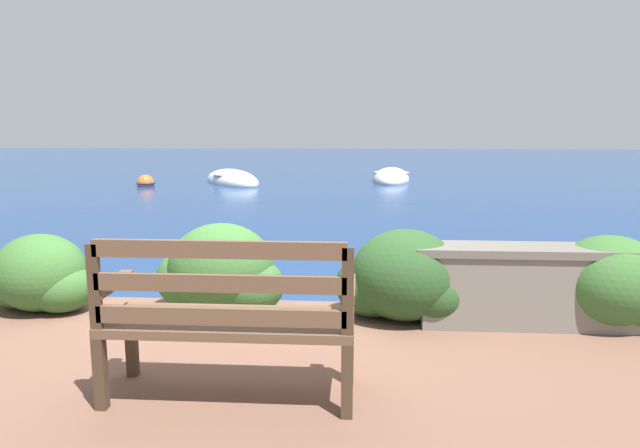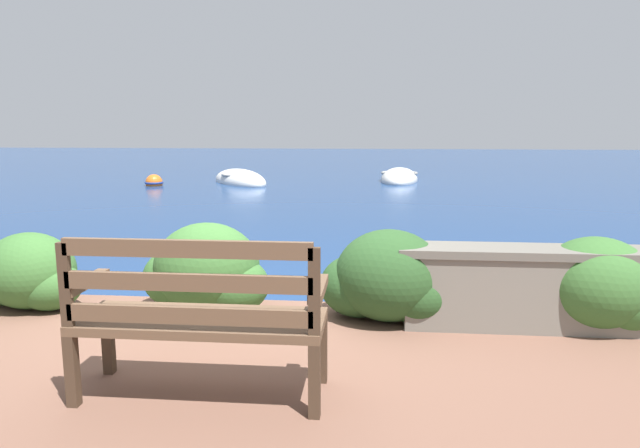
% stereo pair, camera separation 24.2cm
% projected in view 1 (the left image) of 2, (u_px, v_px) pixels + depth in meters
% --- Properties ---
extents(ground_plane, '(80.00, 80.00, 0.00)m').
position_uv_depth(ground_plane, '(245.00, 324.00, 5.00)').
color(ground_plane, navy).
extents(park_bench, '(1.38, 0.48, 0.93)m').
position_uv_depth(park_bench, '(227.00, 315.00, 3.07)').
color(park_bench, '#433123').
rests_on(park_bench, patio_terrace).
extents(stone_wall, '(2.38, 0.39, 0.61)m').
position_uv_depth(stone_wall, '(574.00, 286.00, 4.25)').
color(stone_wall, slate).
rests_on(stone_wall, patio_terrace).
extents(hedge_clump_left, '(0.93, 0.67, 0.63)m').
position_uv_depth(hedge_clump_left, '(39.00, 277.00, 4.65)').
color(hedge_clump_left, '#38662D').
rests_on(hedge_clump_left, patio_terrace).
extents(hedge_clump_centre, '(1.07, 0.77, 0.73)m').
position_uv_depth(hedge_clump_centre, '(220.00, 274.00, 4.60)').
color(hedge_clump_centre, '#38662D').
rests_on(hedge_clump_centre, patio_terrace).
extents(hedge_clump_right, '(1.05, 0.75, 0.71)m').
position_uv_depth(hedge_clump_right, '(403.00, 280.00, 4.42)').
color(hedge_clump_right, '#284C23').
rests_on(hedge_clump_right, patio_terrace).
extents(hedge_clump_far_right, '(1.02, 0.73, 0.69)m').
position_uv_depth(hedge_clump_far_right, '(606.00, 287.00, 4.28)').
color(hedge_clump_far_right, '#38662D').
rests_on(hedge_clump_far_right, patio_terrace).
extents(rowboat_nearest, '(2.62, 3.01, 0.76)m').
position_uv_depth(rowboat_nearest, '(232.00, 181.00, 17.33)').
color(rowboat_nearest, silver).
rests_on(rowboat_nearest, ground_plane).
extents(rowboat_mid, '(1.36, 2.95, 0.74)m').
position_uv_depth(rowboat_mid, '(391.00, 179.00, 18.14)').
color(rowboat_mid, silver).
rests_on(rowboat_mid, ground_plane).
extents(mooring_buoy, '(0.54, 0.54, 0.49)m').
position_uv_depth(mooring_buoy, '(146.00, 183.00, 16.54)').
color(mooring_buoy, orange).
rests_on(mooring_buoy, ground_plane).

